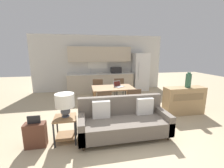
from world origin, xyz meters
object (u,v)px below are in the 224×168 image
dining_chair_near_right (133,100)px  dining_chair_near_left (104,102)px  dining_table (113,89)px  vase (188,80)px  credenza (184,100)px  dining_chair_far_right (120,88)px  dining_chair_far_left (98,89)px  side_table (65,125)px  suitcase (36,135)px  laptop (118,85)px  refrigerator (140,72)px  table_lamp (65,102)px  couch (123,121)px

dining_chair_near_right → dining_chair_near_left: bearing=2.7°
dining_table → vase: bearing=-23.8°
credenza → dining_chair_far_right: bearing=133.4°
dining_chair_near_left → dining_chair_far_left: bearing=-96.3°
side_table → credenza: 3.56m
vase → dining_chair_far_left: size_ratio=0.53×
vase → dining_chair_near_left: (-2.58, 0.11, -0.56)m
side_table → suitcase: suitcase is taller
dining_chair_near_right → dining_chair_far_right: same height
suitcase → laptop: bearing=41.0°
side_table → laptop: bearing=48.5°
vase → dining_chair_far_right: bearing=134.5°
refrigerator → credenza: bearing=-86.2°
dining_table → vase: size_ratio=3.04×
credenza → dining_chair_far_left: bearing=145.7°
dining_table → dining_chair_near_right: size_ratio=1.61×
side_table → dining_chair_far_left: size_ratio=0.64×
dining_chair_near_right → vase: bearing=177.3°
dining_table → refrigerator: bearing=50.1°
refrigerator → table_lamp: refrigerator is taller
vase → laptop: size_ratio=1.13×
laptop → suitcase: bearing=-170.3°
couch → dining_chair_far_left: (-0.32, 2.54, 0.16)m
couch → refrigerator: bearing=63.7°
side_table → laptop: size_ratio=1.36×
couch → dining_chair_far_right: bearing=77.7°
refrigerator → laptop: refrigerator is taller
dining_chair_near_right → laptop: laptop is taller
laptop → refrigerator: bearing=21.6°
couch → table_lamp: 1.37m
refrigerator → table_lamp: (-3.24, -3.95, -0.06)m
laptop → suitcase: 2.92m
dining_chair_near_right → dining_chair_near_left: same height
dining_table → side_table: 2.27m
table_lamp → dining_chair_far_left: 2.71m
dining_chair_near_left → laptop: 1.10m
vase → dining_chair_near_right: bearing=175.6°
dining_table → couch: (-0.11, -1.77, -0.32)m
table_lamp → laptop: size_ratio=1.24×
side_table → dining_chair_near_right: dining_chair_near_right is taller
couch → dining_chair_far_left: bearing=97.2°
couch → suitcase: couch is taller
refrigerator → dining_chair_near_right: size_ratio=2.15×
refrigerator → couch: 4.49m
couch → vase: bearing=20.1°
suitcase → table_lamp: bearing=11.9°
dining_chair_near_right → dining_chair_far_right: bearing=-88.4°
table_lamp → suitcase: size_ratio=0.75×
dining_chair_far_left → refrigerator: bearing=40.0°
refrigerator → dining_table: bearing=-129.9°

